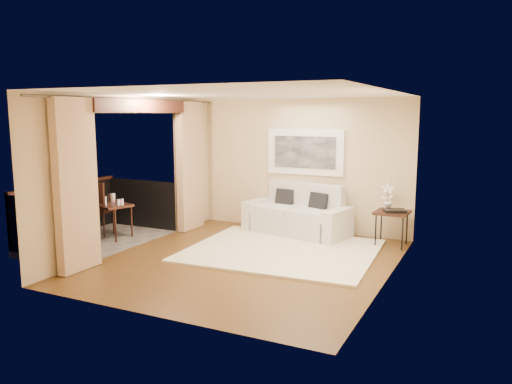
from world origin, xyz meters
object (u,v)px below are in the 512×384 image
Objects in this scene: side_table at (392,214)px; ice_bucket at (112,198)px; sofa at (298,217)px; balcony_chair_far at (97,204)px; bistro_table at (114,209)px; balcony_chair_near at (52,211)px; orchid at (388,196)px.

ice_bucket is (-5.07, -1.65, 0.18)m from side_table.
sofa is 2.09× the size of balcony_chair_far.
balcony_chair_near reaches higher than bistro_table.
orchid is 0.70× the size of bistro_table.
bistro_table is at bearing -38.53° from ice_bucket.
ice_bucket is at bearing -139.55° from sofa.
orchid is at bearing 11.35° from balcony_chair_near.
orchid reaches higher than bistro_table.
orchid is 2.45× the size of ice_bucket.
bistro_table is at bearing 166.45° from balcony_chair_far.
bistro_table is (-3.08, -1.86, 0.23)m from sofa.
balcony_chair_far reaches higher than side_table.
orchid is 0.46× the size of balcony_chair_far.
balcony_chair_near is at bearing -153.04° from orchid.
balcony_chair_near reaches higher than ice_bucket.
balcony_chair_far reaches higher than sofa.
balcony_chair_far is 5.35× the size of ice_bucket.
bistro_table is 0.66× the size of balcony_chair_near.
orchid is 5.28m from ice_bucket.
orchid is at bearing 20.20° from ice_bucket.
ice_bucket is at bearing 141.47° from bistro_table.
balcony_chair_near is (-0.70, -0.86, 0.04)m from bistro_table.
balcony_chair_far is 0.92m from balcony_chair_near.
ice_bucket is (-4.96, -1.82, -0.12)m from orchid.
orchid is at bearing 124.33° from side_table.
sofa is 1.81m from orchid.
balcony_chair_far is at bearing -162.47° from ice_bucket.
balcony_chair_far is at bearing -161.99° from side_table.
bistro_table is (-4.81, -1.94, -0.30)m from orchid.
side_table is at bearing -172.52° from balcony_chair_far.
sofa is 3.98m from balcony_chair_far.
balcony_chair_near is (-5.51, -2.80, -0.26)m from orchid.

